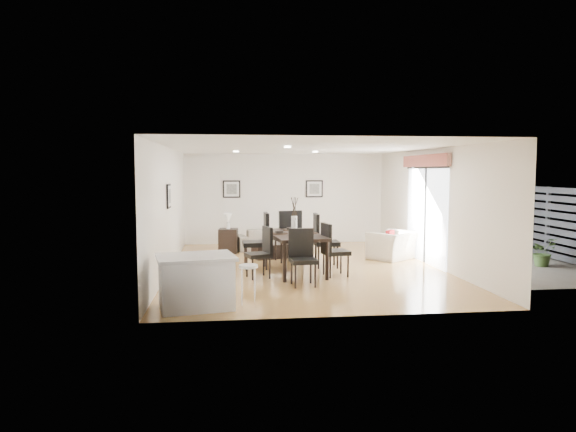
{
  "coord_description": "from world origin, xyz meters",
  "views": [
    {
      "loc": [
        -1.71,
        -11.41,
        2.18
      ],
      "look_at": [
        -0.32,
        0.4,
        1.14
      ],
      "focal_mm": 32.0,
      "sensor_mm": 36.0,
      "label": 1
    }
  ],
  "objects": [
    {
      "name": "armchair",
      "position": [
        2.34,
        0.82,
        0.34
      ],
      "size": [
        1.41,
        1.38,
        0.69
      ],
      "primitive_type": "imported",
      "rotation": [
        0.0,
        0.0,
        3.79
      ],
      "color": "#EEE4CE",
      "rests_on": "ground"
    },
    {
      "name": "courtyard_plant_a",
      "position": [
        5.46,
        -0.51,
        0.33
      ],
      "size": [
        0.72,
        0.67,
        0.67
      ],
      "primitive_type": "imported",
      "rotation": [
        0.0,
        0.0,
        0.28
      ],
      "color": "#3A5424",
      "rests_on": "ground"
    },
    {
      "name": "cushion",
      "position": [
        2.24,
        0.72,
        0.56
      ],
      "size": [
        0.29,
        0.33,
        0.34
      ],
      "primitive_type": "cube",
      "rotation": [
        0.0,
        0.0,
        4.04
      ],
      "color": "maroon",
      "rests_on": "armchair"
    },
    {
      "name": "dining_chair_foot",
      "position": [
        -0.27,
        0.72,
        0.7
      ],
      "size": [
        0.67,
        0.67,
        1.25
      ],
      "rotation": [
        0.0,
        0.0,
        3.36
      ],
      "color": "black",
      "rests_on": "ground"
    },
    {
      "name": "kitchen_island",
      "position": [
        -2.23,
        -3.23,
        0.43
      ],
      "size": [
        1.36,
        1.14,
        0.85
      ],
      "rotation": [
        0.0,
        0.0,
        0.19
      ],
      "color": "silver",
      "rests_on": "ground"
    },
    {
      "name": "wall_front",
      "position": [
        0.0,
        -4.0,
        1.35
      ],
      "size": [
        6.0,
        0.04,
        2.7
      ],
      "primitive_type": "cube",
      "color": "white",
      "rests_on": "ground"
    },
    {
      "name": "courtyard",
      "position": [
        6.16,
        0.87,
        0.92
      ],
      "size": [
        6.0,
        6.0,
        2.0
      ],
      "color": "gray",
      "rests_on": "ground"
    },
    {
      "name": "wall_right",
      "position": [
        3.0,
        0.0,
        1.35
      ],
      "size": [
        0.04,
        8.0,
        2.7
      ],
      "primitive_type": "cube",
      "color": "white",
      "rests_on": "ground"
    },
    {
      "name": "sofa",
      "position": [
        -0.49,
        2.87,
        0.3
      ],
      "size": [
        2.19,
        1.25,
        0.6
      ],
      "primitive_type": "imported",
      "rotation": [
        0.0,
        0.0,
        3.37
      ],
      "color": "gray",
      "rests_on": "ground"
    },
    {
      "name": "framed_print_back_left",
      "position": [
        -1.6,
        3.97,
        1.65
      ],
      "size": [
        0.52,
        0.04,
        0.52
      ],
      "color": "black",
      "rests_on": "wall_back"
    },
    {
      "name": "wall_back",
      "position": [
        0.0,
        4.0,
        1.35
      ],
      "size": [
        6.0,
        0.04,
        2.7
      ],
      "primitive_type": "cube",
      "color": "white",
      "rests_on": "ground"
    },
    {
      "name": "dining_table",
      "position": [
        -0.3,
        -0.53,
        0.76
      ],
      "size": [
        1.26,
        2.13,
        0.84
      ],
      "rotation": [
        0.0,
        0.0,
        0.13
      ],
      "color": "black",
      "rests_on": "ground"
    },
    {
      "name": "ground",
      "position": [
        0.0,
        0.0,
        0.0
      ],
      "size": [
        8.0,
        8.0,
        0.0
      ],
      "primitive_type": "plane",
      "color": "#B37D49",
      "rests_on": "ground"
    },
    {
      "name": "dining_chair_wnear",
      "position": [
        -1.02,
        -1.01,
        0.59
      ],
      "size": [
        0.58,
        0.58,
        1.05
      ],
      "rotation": [
        0.0,
        0.0,
        -1.29
      ],
      "color": "black",
      "rests_on": "ground"
    },
    {
      "name": "coffee_table",
      "position": [
        -0.64,
        1.35,
        0.18
      ],
      "size": [
        1.0,
        0.75,
        0.36
      ],
      "primitive_type": "cube",
      "rotation": [
        0.0,
        0.0,
        0.27
      ],
      "color": "black",
      "rests_on": "ground"
    },
    {
      "name": "ceiling",
      "position": [
        0.0,
        0.0,
        2.7
      ],
      "size": [
        6.0,
        8.0,
        0.02
      ],
      "primitive_type": "cube",
      "color": "white",
      "rests_on": "wall_back"
    },
    {
      "name": "table_lamp",
      "position": [
        -1.71,
        2.28,
        0.92
      ],
      "size": [
        0.22,
        0.22,
        0.42
      ],
      "color": "white",
      "rests_on": "side_table"
    },
    {
      "name": "dining_chair_wfar",
      "position": [
        -1.0,
        -0.02,
        0.7
      ],
      "size": [
        0.58,
        0.58,
        1.26
      ],
      "rotation": [
        0.0,
        0.0,
        -1.54
      ],
      "color": "black",
      "rests_on": "ground"
    },
    {
      "name": "sliding_door",
      "position": [
        2.96,
        0.3,
        1.66
      ],
      "size": [
        0.12,
        2.7,
        2.57
      ],
      "color": "white",
      "rests_on": "wall_right"
    },
    {
      "name": "dining_chair_head",
      "position": [
        -0.3,
        -1.78,
        0.6
      ],
      "size": [
        0.52,
        0.52,
        1.08
      ],
      "rotation": [
        0.0,
        0.0,
        0.07
      ],
      "color": "black",
      "rests_on": "ground"
    },
    {
      "name": "framed_print_left_wall",
      "position": [
        -2.97,
        -0.2,
        1.65
      ],
      "size": [
        0.04,
        0.52,
        0.52
      ],
      "rotation": [
        0.0,
        0.0,
        1.57
      ],
      "color": "black",
      "rests_on": "wall_left"
    },
    {
      "name": "dining_chair_efar",
      "position": [
        0.41,
        -0.02,
        0.68
      ],
      "size": [
        0.56,
        0.56,
        1.22
      ],
      "rotation": [
        0.0,
        0.0,
        1.54
      ],
      "color": "black",
      "rests_on": "ground"
    },
    {
      "name": "side_table",
      "position": [
        -1.71,
        2.28,
        0.33
      ],
      "size": [
        0.54,
        0.54,
        0.65
      ],
      "primitive_type": "cube",
      "rotation": [
        0.0,
        0.0,
        -0.11
      ],
      "color": "black",
      "rests_on": "ground"
    },
    {
      "name": "courtyard_plant_b",
      "position": [
        5.51,
        1.15,
        0.33
      ],
      "size": [
        0.49,
        0.49,
        0.67
      ],
      "primitive_type": "imported",
      "rotation": [
        0.0,
        0.0,
        0.4
      ],
      "color": "#3A5424",
      "rests_on": "ground"
    },
    {
      "name": "bar_stool",
      "position": [
        -1.39,
        -3.23,
        0.58
      ],
      "size": [
        0.31,
        0.31,
        0.68
      ],
      "color": "silver",
      "rests_on": "ground"
    },
    {
      "name": "vase",
      "position": [
        -0.3,
        -0.53,
        1.17
      ],
      "size": [
        1.02,
        1.56,
        0.79
      ],
      "color": "white",
      "rests_on": "dining_table"
    },
    {
      "name": "framed_print_back_right",
      "position": [
        0.9,
        3.97,
        1.65
      ],
      "size": [
        0.52,
        0.04,
        0.52
      ],
      "color": "black",
      "rests_on": "wall_back"
    },
    {
      "name": "dining_chair_enear",
      "position": [
        0.42,
        -1.05,
        0.62
      ],
      "size": [
        0.57,
        0.57,
        1.11
      ],
      "rotation": [
        0.0,
        0.0,
        1.73
      ],
      "color": "black",
      "rests_on": "ground"
    },
    {
      "name": "wall_left",
      "position": [
        -3.0,
        0.0,
        1.35
      ],
      "size": [
        0.04,
        8.0,
        2.7
      ],
      "primitive_type": "cube",
      "color": "white",
      "rests_on": "ground"
    }
  ]
}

